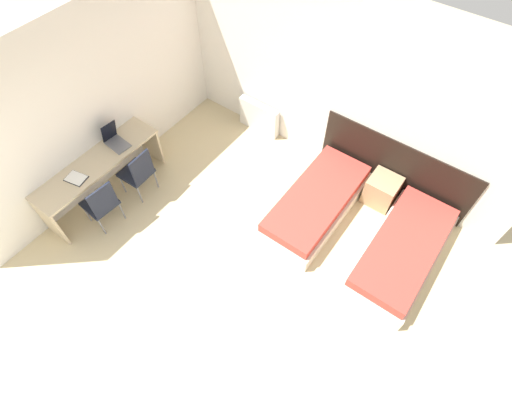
{
  "coord_description": "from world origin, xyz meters",
  "views": [
    {
      "loc": [
        1.89,
        -0.4,
        5.03
      ],
      "look_at": [
        0.0,
        2.18,
        0.55
      ],
      "focal_mm": 28.0,
      "sensor_mm": 36.0,
      "label": 1
    }
  ],
  "objects_px": {
    "bed_near_door": "(402,251)",
    "nightstand": "(382,190)",
    "laptop": "(115,140)",
    "chair_near_notebook": "(101,203)",
    "chair_near_laptop": "(138,171)",
    "bed_near_window": "(316,203)"
  },
  "relations": [
    {
      "from": "bed_near_door",
      "to": "chair_near_laptop",
      "type": "relative_size",
      "value": 2.2
    },
    {
      "from": "nightstand",
      "to": "chair_near_laptop",
      "type": "xyz_separation_m",
      "value": [
        -3.05,
        -2.04,
        0.25
      ]
    },
    {
      "from": "chair_near_notebook",
      "to": "nightstand",
      "type": "bearing_deg",
      "value": 46.29
    },
    {
      "from": "bed_near_window",
      "to": "chair_near_notebook",
      "type": "distance_m",
      "value": 3.1
    },
    {
      "from": "bed_near_door",
      "to": "chair_near_laptop",
      "type": "distance_m",
      "value": 3.96
    },
    {
      "from": "nightstand",
      "to": "chair_near_notebook",
      "type": "xyz_separation_m",
      "value": [
        -3.05,
        -2.75,
        0.25
      ]
    },
    {
      "from": "bed_near_door",
      "to": "laptop",
      "type": "xyz_separation_m",
      "value": [
        -4.18,
        -1.21,
        0.63
      ]
    },
    {
      "from": "chair_near_laptop",
      "to": "laptop",
      "type": "xyz_separation_m",
      "value": [
        -0.44,
        0.07,
        0.34
      ]
    },
    {
      "from": "nightstand",
      "to": "laptop",
      "type": "bearing_deg",
      "value": -150.59
    },
    {
      "from": "nightstand",
      "to": "bed_near_door",
      "type": "bearing_deg",
      "value": -47.76
    },
    {
      "from": "chair_near_notebook",
      "to": "chair_near_laptop",
      "type": "bearing_deg",
      "value": 94.22
    },
    {
      "from": "chair_near_laptop",
      "to": "bed_near_door",
      "type": "bearing_deg",
      "value": 16.63
    },
    {
      "from": "bed_near_door",
      "to": "nightstand",
      "type": "distance_m",
      "value": 1.03
    },
    {
      "from": "bed_near_window",
      "to": "laptop",
      "type": "relative_size",
      "value": 5.11
    },
    {
      "from": "nightstand",
      "to": "chair_near_notebook",
      "type": "height_order",
      "value": "chair_near_notebook"
    },
    {
      "from": "chair_near_notebook",
      "to": "laptop",
      "type": "height_order",
      "value": "laptop"
    },
    {
      "from": "bed_near_door",
      "to": "nightstand",
      "type": "bearing_deg",
      "value": 132.24
    },
    {
      "from": "bed_near_window",
      "to": "nightstand",
      "type": "xyz_separation_m",
      "value": [
        0.69,
        0.76,
        0.04
      ]
    },
    {
      "from": "bed_near_door",
      "to": "chair_near_laptop",
      "type": "height_order",
      "value": "chair_near_laptop"
    },
    {
      "from": "nightstand",
      "to": "laptop",
      "type": "distance_m",
      "value": 4.05
    },
    {
      "from": "nightstand",
      "to": "chair_near_notebook",
      "type": "bearing_deg",
      "value": -137.94
    },
    {
      "from": "nightstand",
      "to": "chair_near_laptop",
      "type": "height_order",
      "value": "chair_near_laptop"
    }
  ]
}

